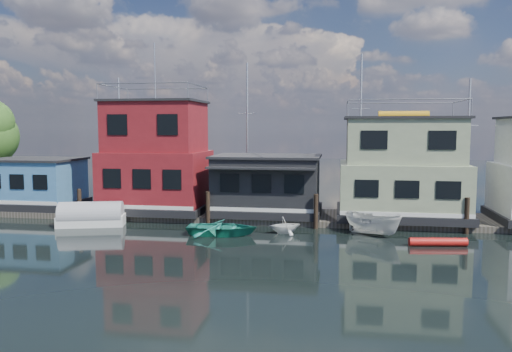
% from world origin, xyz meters
% --- Properties ---
extents(ground, '(160.00, 160.00, 0.00)m').
position_xyz_m(ground, '(0.00, 0.00, 0.00)').
color(ground, black).
rests_on(ground, ground).
extents(dock, '(48.00, 5.00, 0.40)m').
position_xyz_m(dock, '(0.00, 12.00, 0.20)').
color(dock, '#595147').
rests_on(dock, ground).
extents(houseboat_blue, '(6.40, 4.90, 3.66)m').
position_xyz_m(houseboat_blue, '(-18.00, 12.00, 2.21)').
color(houseboat_blue, black).
rests_on(houseboat_blue, dock).
extents(houseboat_red, '(7.40, 5.90, 11.86)m').
position_xyz_m(houseboat_red, '(-8.50, 12.00, 4.10)').
color(houseboat_red, black).
rests_on(houseboat_red, dock).
extents(houseboat_dark, '(7.40, 6.10, 4.06)m').
position_xyz_m(houseboat_dark, '(-0.50, 11.98, 2.42)').
color(houseboat_dark, black).
rests_on(houseboat_dark, dock).
extents(houseboat_green, '(8.40, 5.90, 7.03)m').
position_xyz_m(houseboat_green, '(8.50, 12.00, 3.55)').
color(houseboat_green, black).
rests_on(houseboat_green, dock).
extents(pilings, '(42.28, 0.28, 2.20)m').
position_xyz_m(pilings, '(-0.33, 9.20, 1.10)').
color(pilings, '#2D2116').
rests_on(pilings, ground).
extents(background_masts, '(36.40, 0.16, 12.00)m').
position_xyz_m(background_masts, '(4.76, 18.00, 5.55)').
color(background_masts, silver).
rests_on(background_masts, ground).
extents(dinghy_teal, '(4.35, 3.24, 0.86)m').
position_xyz_m(dinghy_teal, '(-2.40, 6.43, 0.43)').
color(dinghy_teal, teal).
rests_on(dinghy_teal, ground).
extents(motorboat, '(3.86, 3.23, 1.43)m').
position_xyz_m(motorboat, '(6.41, 7.78, 0.72)').
color(motorboat, silver).
rests_on(motorboat, ground).
extents(dinghy_white, '(2.54, 2.42, 1.04)m').
position_xyz_m(dinghy_white, '(1.22, 7.48, 0.52)').
color(dinghy_white, white).
rests_on(dinghy_white, ground).
extents(tarp_runabout, '(4.45, 2.72, 1.69)m').
position_xyz_m(tarp_runabout, '(-11.40, 7.73, 0.63)').
color(tarp_runabout, silver).
rests_on(tarp_runabout, ground).
extents(red_kayak, '(3.13, 0.90, 0.45)m').
position_xyz_m(red_kayak, '(9.71, 5.67, 0.23)').
color(red_kayak, red).
rests_on(red_kayak, ground).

